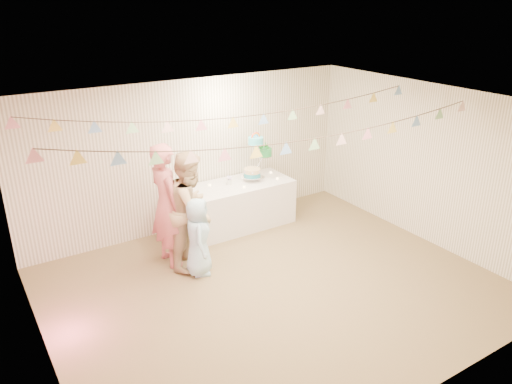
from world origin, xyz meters
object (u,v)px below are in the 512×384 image
person_adult_b (191,210)px  person_child (198,237)px  table (233,206)px  cake_stand (258,160)px  person_adult_a (167,205)px

person_adult_b → person_child: size_ratio=1.51×
table → person_adult_b: size_ratio=1.19×
person_adult_b → cake_stand: bearing=-20.3°
person_adult_a → person_adult_b: (0.29, -0.24, -0.06)m
cake_stand → person_adult_b: (-1.71, -0.84, -0.25)m
person_adult_b → person_child: 0.43m
table → cake_stand: bearing=5.2°
table → person_child: size_ratio=1.79×
person_child → person_adult_b: bearing=11.5°
cake_stand → person_adult_a: (-2.00, -0.60, -0.19)m
person_adult_a → person_child: (0.23, -0.54, -0.36)m
person_adult_b → table: bearing=-12.2°
person_child → cake_stand: bearing=-35.2°
person_adult_a → person_adult_b: bearing=-132.4°
person_child → table: bearing=-26.1°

